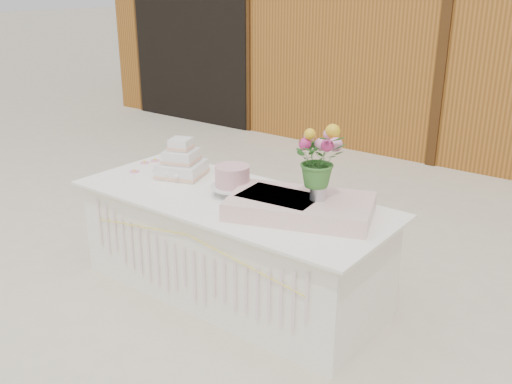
# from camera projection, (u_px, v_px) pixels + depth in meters

# --- Properties ---
(ground) EXTENTS (80.00, 80.00, 0.00)m
(ground) POSITION_uv_depth(u_px,v_px,m) (232.00, 291.00, 4.37)
(ground) COLOR beige
(ground) RESTS_ON ground
(barn) EXTENTS (12.60, 4.60, 3.30)m
(barn) POSITION_uv_depth(u_px,v_px,m) (494.00, 21.00, 8.25)
(barn) COLOR #9C5C20
(barn) RESTS_ON ground
(cake_table) EXTENTS (2.40, 1.00, 0.77)m
(cake_table) POSITION_uv_depth(u_px,v_px,m) (231.00, 245.00, 4.23)
(cake_table) COLOR white
(cake_table) RESTS_ON ground
(wedding_cake) EXTENTS (0.44, 0.44, 0.31)m
(wedding_cake) POSITION_uv_depth(u_px,v_px,m) (182.00, 163.00, 4.51)
(wedding_cake) COLOR white
(wedding_cake) RESTS_ON cake_table
(pink_cake_stand) EXTENTS (0.32, 0.32, 0.23)m
(pink_cake_stand) POSITION_uv_depth(u_px,v_px,m) (232.00, 179.00, 4.08)
(pink_cake_stand) COLOR silver
(pink_cake_stand) RESTS_ON cake_table
(satin_runner) EXTENTS (1.07, 0.83, 0.12)m
(satin_runner) POSITION_uv_depth(u_px,v_px,m) (300.00, 206.00, 3.77)
(satin_runner) COLOR beige
(satin_runner) RESTS_ON cake_table
(flower_vase) EXTENTS (0.10, 0.10, 0.14)m
(flower_vase) POSITION_uv_depth(u_px,v_px,m) (318.00, 189.00, 3.70)
(flower_vase) COLOR silver
(flower_vase) RESTS_ON satin_runner
(bouquet) EXTENTS (0.43, 0.43, 0.36)m
(bouquet) POSITION_uv_depth(u_px,v_px,m) (320.00, 152.00, 3.62)
(bouquet) COLOR #37712D
(bouquet) RESTS_ON flower_vase
(loose_flowers) EXTENTS (0.16, 0.38, 0.02)m
(loose_flowers) POSITION_uv_depth(u_px,v_px,m) (146.00, 164.00, 4.80)
(loose_flowers) COLOR pink
(loose_flowers) RESTS_ON cake_table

